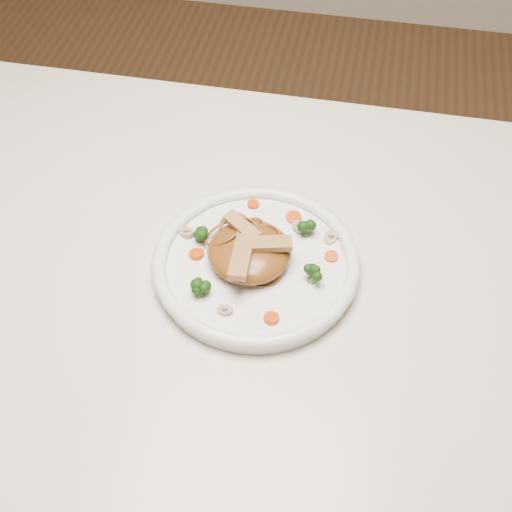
# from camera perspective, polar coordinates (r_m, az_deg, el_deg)

# --- Properties ---
(ground) EXTENTS (4.00, 4.00, 0.00)m
(ground) POSITION_cam_1_polar(r_m,az_deg,el_deg) (1.59, -1.64, -18.01)
(ground) COLOR #55371D
(ground) RESTS_ON ground
(table) EXTENTS (1.20, 0.80, 0.75)m
(table) POSITION_cam_1_polar(r_m,az_deg,el_deg) (1.02, -2.45, -4.07)
(table) COLOR beige
(table) RESTS_ON ground
(plate) EXTENTS (0.37, 0.37, 0.02)m
(plate) POSITION_cam_1_polar(r_m,az_deg,el_deg) (0.92, 0.00, -0.88)
(plate) COLOR white
(plate) RESTS_ON table
(noodle_mound) EXTENTS (0.12, 0.12, 0.04)m
(noodle_mound) POSITION_cam_1_polar(r_m,az_deg,el_deg) (0.91, -0.57, 0.40)
(noodle_mound) COLOR brown
(noodle_mound) RESTS_ON plate
(chicken_a) EXTENTS (0.07, 0.04, 0.01)m
(chicken_a) POSITION_cam_1_polar(r_m,az_deg,el_deg) (0.89, 0.90, 1.05)
(chicken_a) COLOR #AA8550
(chicken_a) RESTS_ON noodle_mound
(chicken_b) EXTENTS (0.06, 0.05, 0.01)m
(chicken_b) POSITION_cam_1_polar(r_m,az_deg,el_deg) (0.91, -1.20, 2.57)
(chicken_b) COLOR #AA8550
(chicken_b) RESTS_ON noodle_mound
(chicken_c) EXTENTS (0.03, 0.08, 0.01)m
(chicken_c) POSITION_cam_1_polar(r_m,az_deg,el_deg) (0.87, -1.26, -0.08)
(chicken_c) COLOR #AA8550
(chicken_c) RESTS_ON noodle_mound
(broccoli_0) EXTENTS (0.03, 0.03, 0.03)m
(broccoli_0) POSITION_cam_1_polar(r_m,az_deg,el_deg) (0.94, 4.35, 2.39)
(broccoli_0) COLOR #17410D
(broccoli_0) RESTS_ON plate
(broccoli_1) EXTENTS (0.03, 0.03, 0.03)m
(broccoli_1) POSITION_cam_1_polar(r_m,az_deg,el_deg) (0.94, -4.88, 2.02)
(broccoli_1) COLOR #17410D
(broccoli_1) RESTS_ON plate
(broccoli_2) EXTENTS (0.03, 0.03, 0.03)m
(broccoli_2) POSITION_cam_1_polar(r_m,az_deg,el_deg) (0.88, -4.88, -2.73)
(broccoli_2) COLOR #17410D
(broccoli_2) RESTS_ON plate
(broccoli_3) EXTENTS (0.03, 0.03, 0.03)m
(broccoli_3) POSITION_cam_1_polar(r_m,az_deg,el_deg) (0.89, 4.90, -1.49)
(broccoli_3) COLOR #17410D
(broccoli_3) RESTS_ON plate
(carrot_0) EXTENTS (0.02, 0.02, 0.00)m
(carrot_0) POSITION_cam_1_polar(r_m,az_deg,el_deg) (0.97, 3.26, 3.33)
(carrot_0) COLOR #BC3406
(carrot_0) RESTS_ON plate
(carrot_1) EXTENTS (0.03, 0.03, 0.00)m
(carrot_1) POSITION_cam_1_polar(r_m,az_deg,el_deg) (0.93, -5.14, 0.19)
(carrot_1) COLOR #BC3406
(carrot_1) RESTS_ON plate
(carrot_2) EXTENTS (0.02, 0.02, 0.00)m
(carrot_2) POSITION_cam_1_polar(r_m,az_deg,el_deg) (0.93, 6.47, -0.04)
(carrot_2) COLOR #BC3406
(carrot_2) RESTS_ON plate
(carrot_3) EXTENTS (0.02, 0.02, 0.00)m
(carrot_3) POSITION_cam_1_polar(r_m,az_deg,el_deg) (0.99, -0.24, 4.47)
(carrot_3) COLOR #BC3406
(carrot_3) RESTS_ON plate
(carrot_4) EXTENTS (0.03, 0.03, 0.00)m
(carrot_4) POSITION_cam_1_polar(r_m,az_deg,el_deg) (0.86, 1.33, -5.35)
(carrot_4) COLOR #BC3406
(carrot_4) RESTS_ON plate
(mushroom_0) EXTENTS (0.02, 0.02, 0.01)m
(mushroom_0) POSITION_cam_1_polar(r_m,az_deg,el_deg) (0.87, -2.68, -4.67)
(mushroom_0) COLOR #BEA88E
(mushroom_0) RESTS_ON plate
(mushroom_1) EXTENTS (0.03, 0.03, 0.01)m
(mushroom_1) POSITION_cam_1_polar(r_m,az_deg,el_deg) (0.95, 6.42, 1.62)
(mushroom_1) COLOR #BEA88E
(mushroom_1) RESTS_ON plate
(mushroom_2) EXTENTS (0.03, 0.03, 0.01)m
(mushroom_2) POSITION_cam_1_polar(r_m,az_deg,el_deg) (0.96, -6.01, 2.03)
(mushroom_2) COLOR #BEA88E
(mushroom_2) RESTS_ON plate
(mushroom_3) EXTENTS (0.03, 0.03, 0.01)m
(mushroom_3) POSITION_cam_1_polar(r_m,az_deg,el_deg) (0.96, 3.68, 2.52)
(mushroom_3) COLOR #BEA88E
(mushroom_3) RESTS_ON plate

